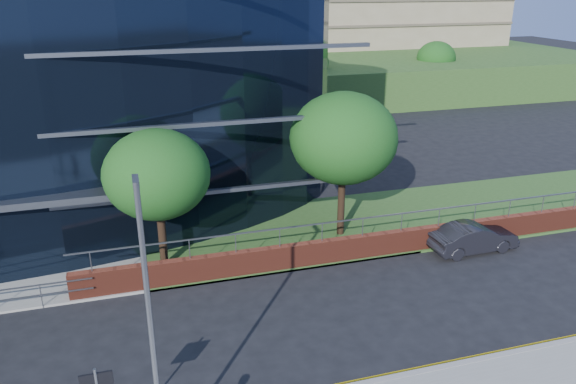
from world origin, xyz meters
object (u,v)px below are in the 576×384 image
object	(u,v)px
tree_dist_e	(306,63)
streetlight_east	(150,323)
tree_dist_f	(436,58)
parked_car	(473,238)
tree_far_c	(157,175)
tree_far_d	(344,138)

from	to	relation	value
tree_dist_e	streetlight_east	bearing A→B (deg)	-113.11
tree_dist_f	parked_car	size ratio (longest dim) A/B	1.40
parked_car	tree_far_c	bearing A→B (deg)	77.95
tree_dist_e	parked_car	xyz separation A→B (m)	(-2.50, -33.50, -3.82)
tree_far_d	tree_dist_e	xyz separation A→B (m)	(8.00, 30.00, -0.65)
tree_far_c	parked_car	size ratio (longest dim) A/B	1.51
tree_far_c	tree_far_d	xyz separation A→B (m)	(9.00, 1.00, 0.65)
tree_dist_e	streetlight_east	distance (m)	45.85
tree_dist_e	tree_far_c	bearing A→B (deg)	-118.74
tree_dist_f	parked_car	distance (m)	40.18
tree_far_c	tree_dist_f	distance (m)	46.67
tree_far_d	tree_dist_f	size ratio (longest dim) A/B	1.23
tree_far_c	tree_far_d	distance (m)	9.08
tree_dist_e	parked_car	world-z (taller)	tree_dist_e
tree_far_c	tree_dist_e	bearing A→B (deg)	61.26
streetlight_east	tree_far_c	bearing A→B (deg)	84.89
tree_dist_e	streetlight_east	xyz separation A→B (m)	(-18.00, -42.17, -0.10)
tree_far_c	parked_car	xyz separation A→B (m)	(14.50, -2.50, -3.82)
parked_car	streetlight_east	bearing A→B (deg)	116.96
tree_far_c	streetlight_east	distance (m)	11.22
tree_dist_f	streetlight_east	bearing A→B (deg)	-127.58
tree_dist_f	streetlight_east	world-z (taller)	streetlight_east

